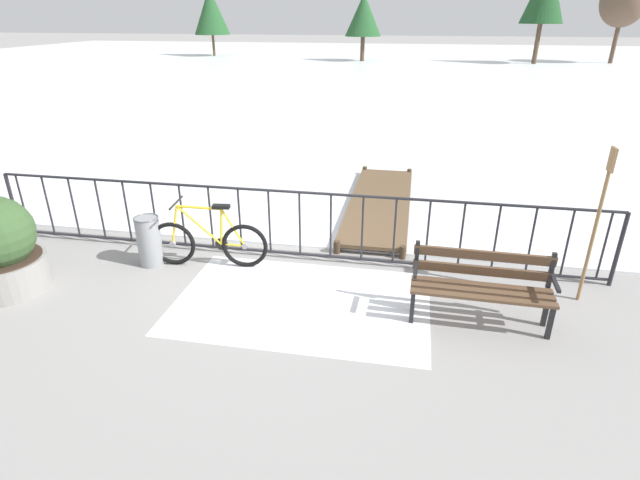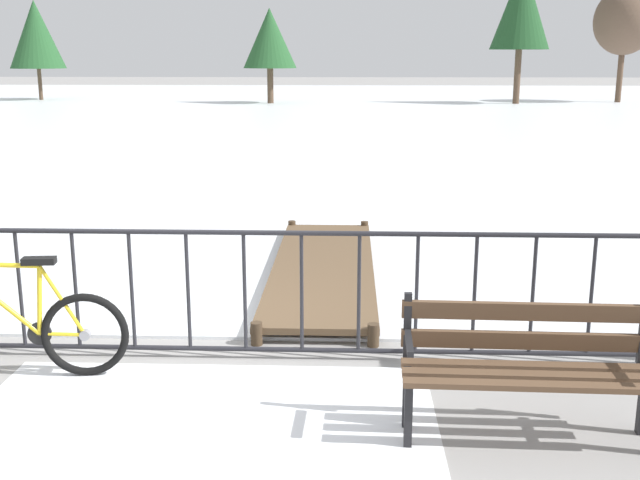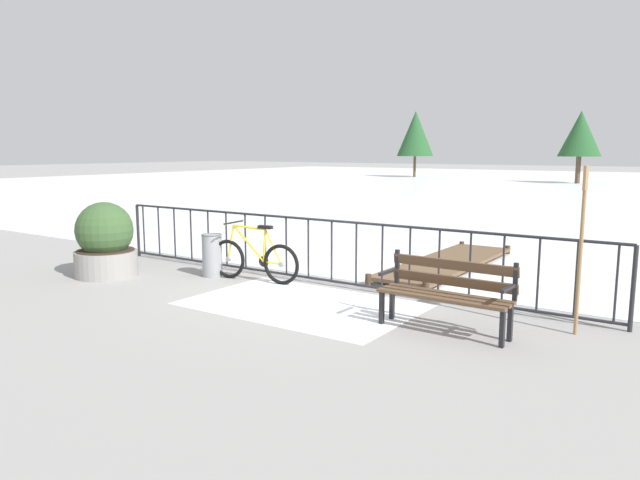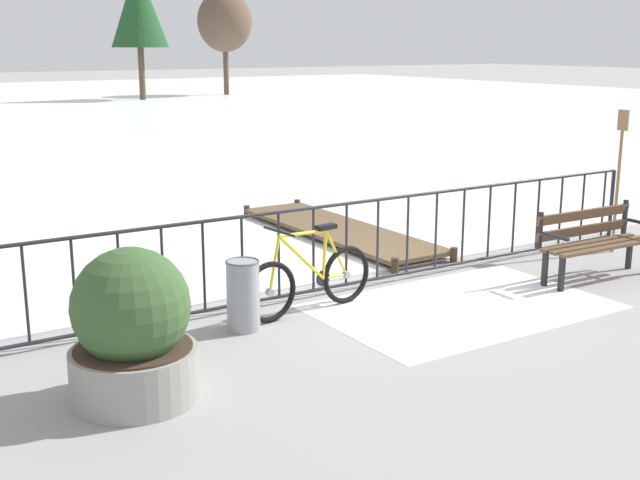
% 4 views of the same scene
% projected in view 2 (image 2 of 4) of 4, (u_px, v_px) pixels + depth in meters
% --- Properties ---
extents(ground_plane, '(160.00, 160.00, 0.00)m').
position_uv_depth(ground_plane, '(163.00, 357.00, 6.25)').
color(ground_plane, gray).
extents(frozen_pond, '(80.00, 56.00, 0.03)m').
position_uv_depth(frozen_pond, '(316.00, 110.00, 33.83)').
color(frozen_pond, white).
rests_on(frozen_pond, ground).
extents(snow_patch, '(3.19, 2.09, 0.01)m').
position_uv_depth(snow_patch, '(197.00, 427.00, 5.07)').
color(snow_patch, white).
rests_on(snow_patch, ground).
extents(railing_fence, '(9.06, 0.06, 1.07)m').
position_uv_depth(railing_fence, '(160.00, 291.00, 6.12)').
color(railing_fence, '#232328').
rests_on(railing_fence, ground).
extents(bicycle_near_railing, '(1.71, 0.52, 0.97)m').
position_uv_depth(bicycle_near_railing, '(14.00, 332.00, 5.77)').
color(bicycle_near_railing, black).
rests_on(bicycle_near_railing, ground).
extents(park_bench, '(1.61, 0.52, 0.89)m').
position_uv_depth(park_bench, '(527.00, 359.00, 4.89)').
color(park_bench, brown).
rests_on(park_bench, ground).
extents(wooden_dock, '(1.10, 4.17, 0.20)m').
position_uv_depth(wooden_dock, '(323.00, 267.00, 8.45)').
color(wooden_dock, brown).
rests_on(wooden_dock, ground).
extents(tree_far_west, '(2.87, 2.87, 6.75)m').
position_uv_depth(tree_far_west, '(521.00, 7.00, 37.02)').
color(tree_far_west, brown).
rests_on(tree_far_west, ground).
extents(tree_west_mid, '(2.65, 2.65, 4.64)m').
position_uv_depth(tree_west_mid, '(270.00, 39.00, 37.76)').
color(tree_west_mid, brown).
rests_on(tree_west_mid, ground).
extents(tree_centre, '(2.89, 2.89, 5.22)m').
position_uv_depth(tree_centre, '(36.00, 34.00, 40.60)').
color(tree_centre, brown).
rests_on(tree_centre, ground).
extents(tree_east_mid, '(3.04, 3.04, 5.71)m').
position_uv_depth(tree_east_mid, '(625.00, 21.00, 38.37)').
color(tree_east_mid, brown).
rests_on(tree_east_mid, ground).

